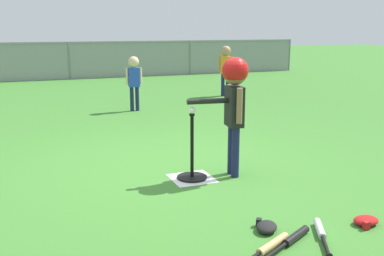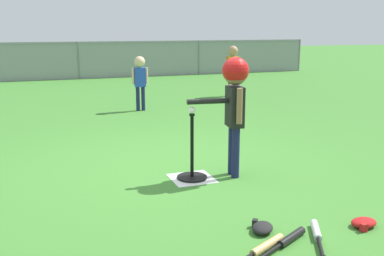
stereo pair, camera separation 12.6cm
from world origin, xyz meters
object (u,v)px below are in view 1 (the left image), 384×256
at_px(baseball_on_tee, 192,110).
at_px(spare_bat_black, 292,239).
at_px(batting_tee, 192,168).
at_px(glove_near_bats, 266,227).
at_px(batter_child, 234,92).
at_px(spare_bat_silver, 321,232).
at_px(fielder_near_left, 134,76).
at_px(glove_by_plate, 366,221).
at_px(fielder_deep_left, 226,64).
at_px(spare_bat_wood, 267,248).

height_order(baseball_on_tee, spare_bat_black, baseball_on_tee).
bearing_deg(batting_tee, baseball_on_tee, 104.04).
height_order(spare_bat_black, glove_near_bats, glove_near_bats).
xyz_separation_m(batter_child, spare_bat_silver, (-0.02, -1.55, -0.88)).
xyz_separation_m(fielder_near_left, glove_near_bats, (-0.35, -5.46, -0.63)).
bearing_deg(batter_child, baseball_on_tee, 172.48).
bearing_deg(spare_bat_silver, glove_by_plate, 3.82).
bearing_deg(spare_bat_black, fielder_deep_left, 68.04).
height_order(batter_child, fielder_deep_left, batter_child).
xyz_separation_m(spare_bat_wood, spare_bat_black, (0.24, 0.05, 0.00)).
xyz_separation_m(fielder_near_left, spare_bat_wood, (-0.52, -5.75, -0.64)).
bearing_deg(batter_child, glove_by_plate, -73.70).
distance_m(baseball_on_tee, spare_bat_silver, 1.81).
bearing_deg(baseball_on_tee, glove_by_plate, -60.49).
distance_m(fielder_near_left, glove_near_bats, 5.51).
relative_size(batter_child, spare_bat_black, 2.11).
distance_m(spare_bat_silver, glove_near_bats, 0.41).
relative_size(baseball_on_tee, fielder_deep_left, 0.06).
height_order(batter_child, spare_bat_silver, batter_child).
bearing_deg(fielder_near_left, batting_tee, -96.09).
height_order(batting_tee, batter_child, batter_child).
bearing_deg(fielder_near_left, baseball_on_tee, -96.09).
bearing_deg(glove_by_plate, batting_tee, 119.51).
distance_m(fielder_deep_left, glove_near_bats, 7.18).
bearing_deg(fielder_near_left, spare_bat_black, -92.82).
relative_size(spare_bat_silver, spare_bat_wood, 0.81).
height_order(fielder_deep_left, glove_by_plate, fielder_deep_left).
bearing_deg(fielder_deep_left, spare_bat_black, -111.96).
bearing_deg(glove_by_plate, baseball_on_tee, 119.51).
height_order(fielder_near_left, spare_bat_wood, fielder_near_left).
relative_size(batting_tee, spare_bat_silver, 1.29).
bearing_deg(baseball_on_tee, spare_bat_silver, -75.18).
relative_size(spare_bat_silver, glove_by_plate, 2.41).
bearing_deg(spare_bat_wood, spare_bat_silver, 6.86).
bearing_deg(spare_bat_silver, batter_child, 89.14).
relative_size(glove_by_plate, glove_near_bats, 0.83).
bearing_deg(fielder_near_left, spare_bat_silver, -90.10).
distance_m(glove_by_plate, glove_near_bats, 0.83).
bearing_deg(fielder_near_left, fielder_deep_left, 24.12).
distance_m(spare_bat_wood, glove_by_plate, 0.98).
bearing_deg(spare_bat_silver, fielder_deep_left, 70.00).
height_order(batting_tee, spare_bat_wood, batting_tee).
height_order(batter_child, glove_near_bats, batter_child).
distance_m(fielder_deep_left, spare_bat_silver, 7.27).
bearing_deg(baseball_on_tee, batter_child, -7.52).
height_order(batter_child, spare_bat_black, batter_child).
distance_m(baseball_on_tee, batter_child, 0.48).
relative_size(batting_tee, batter_child, 0.55).
relative_size(batter_child, spare_bat_silver, 2.35).
bearing_deg(baseball_on_tee, spare_bat_wood, -92.92).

